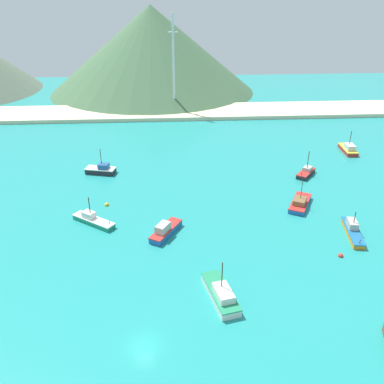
{
  "coord_description": "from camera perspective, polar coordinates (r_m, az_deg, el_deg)",
  "views": [
    {
      "loc": [
        3.75,
        -37.98,
        41.23
      ],
      "look_at": [
        8.58,
        38.04,
        2.38
      ],
      "focal_mm": 38.55,
      "sensor_mm": 36.0,
      "label": 1
    }
  ],
  "objects": [
    {
      "name": "fishing_boat_6",
      "position": [
        102.06,
        15.51,
        2.61
      ],
      "size": [
        5.97,
        6.65,
        6.1
      ],
      "color": "#232328",
      "rests_on": "ground"
    },
    {
      "name": "buoy_0",
      "position": [
        87.05,
        -11.71,
        -1.74
      ],
      "size": [
        0.93,
        0.93,
        0.93
      ],
      "color": "gold",
      "rests_on": "ground"
    },
    {
      "name": "ground",
      "position": [
        79.73,
        -5.81,
        -4.48
      ],
      "size": [
        260.0,
        280.0,
        0.5
      ],
      "color": "teal"
    },
    {
      "name": "fishing_boat_8",
      "position": [
        81.08,
        21.35,
        -4.98
      ],
      "size": [
        3.62,
        9.95,
        4.52
      ],
      "color": "orange",
      "rests_on": "ground"
    },
    {
      "name": "fishing_boat_1",
      "position": [
        87.52,
        14.71,
        -1.48
      ],
      "size": [
        6.86,
        9.19,
        6.25
      ],
      "color": "#1E5BA8",
      "rests_on": "ground"
    },
    {
      "name": "radio_tower",
      "position": [
        144.5,
        -2.57,
        17.23
      ],
      "size": [
        3.28,
        2.62,
        32.76
      ],
      "color": "silver",
      "rests_on": "ground"
    },
    {
      "name": "fishing_boat_12",
      "position": [
        101.8,
        -12.46,
        3.03
      ],
      "size": [
        7.55,
        4.48,
        6.28
      ],
      "color": "#232328",
      "rests_on": "ground"
    },
    {
      "name": "fishing_boat_5",
      "position": [
        119.98,
        20.82,
        5.59
      ],
      "size": [
        3.3,
        8.17,
        6.01
      ],
      "color": "red",
      "rests_on": "ground"
    },
    {
      "name": "beach_strip",
      "position": [
        147.54,
        -5.04,
        10.94
      ],
      "size": [
        247.0,
        18.13,
        1.2
      ],
      "primitive_type": "cube",
      "color": "beige",
      "rests_on": "ground"
    },
    {
      "name": "fishing_boat_7",
      "position": [
        81.14,
        -13.56,
        -3.76
      ],
      "size": [
        8.79,
        7.23,
        5.45
      ],
      "color": "#198466",
      "rests_on": "ground"
    },
    {
      "name": "fishing_boat_4",
      "position": [
        75.44,
        -3.73,
        -5.32
      ],
      "size": [
        6.27,
        8.39,
        2.67
      ],
      "color": "#1E5BA8",
      "rests_on": "ground"
    },
    {
      "name": "buoy_1",
      "position": [
        74.52,
        19.88,
        -8.29
      ],
      "size": [
        0.85,
        0.85,
        0.85
      ],
      "color": "red",
      "rests_on": "ground"
    },
    {
      "name": "fishing_boat_10",
      "position": [
        61.66,
        4.04,
        -13.87
      ],
      "size": [
        5.0,
        9.78,
        6.61
      ],
      "color": "silver",
      "rests_on": "ground"
    },
    {
      "name": "hill_central",
      "position": [
        178.55,
        -5.6,
        19.06
      ],
      "size": [
        84.53,
        84.53,
        33.71
      ],
      "color": "#476B47",
      "rests_on": "ground"
    }
  ]
}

